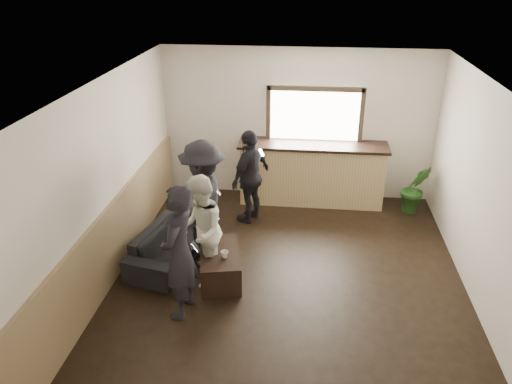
# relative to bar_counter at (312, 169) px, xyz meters

# --- Properties ---
(ground) EXTENTS (5.00, 6.00, 0.01)m
(ground) POSITION_rel_bar_counter_xyz_m (-0.30, -2.70, -0.64)
(ground) COLOR black
(room_shell) EXTENTS (5.01, 6.01, 2.80)m
(room_shell) POSITION_rel_bar_counter_xyz_m (-1.04, -2.70, 0.83)
(room_shell) COLOR silver
(room_shell) RESTS_ON ground
(bar_counter) EXTENTS (2.70, 0.68, 2.13)m
(bar_counter) POSITION_rel_bar_counter_xyz_m (0.00, 0.00, 0.00)
(bar_counter) COLOR tan
(bar_counter) RESTS_ON ground
(sofa) EXTENTS (1.11, 1.98, 0.55)m
(sofa) POSITION_rel_bar_counter_xyz_m (-2.05, -2.20, -0.37)
(sofa) COLOR black
(sofa) RESTS_ON ground
(coffee_table) EXTENTS (0.74, 1.08, 0.44)m
(coffee_table) POSITION_rel_bar_counter_xyz_m (-1.25, -2.70, -0.42)
(coffee_table) COLOR black
(coffee_table) RESTS_ON ground
(cup_a) EXTENTS (0.15, 0.15, 0.09)m
(cup_a) POSITION_rel_bar_counter_xyz_m (-1.38, -2.52, -0.16)
(cup_a) COLOR silver
(cup_a) RESTS_ON coffee_table
(cup_b) EXTENTS (0.14, 0.14, 0.10)m
(cup_b) POSITION_rel_bar_counter_xyz_m (-1.16, -2.83, -0.15)
(cup_b) COLOR silver
(cup_b) RESTS_ON coffee_table
(potted_plant) EXTENTS (0.56, 0.48, 0.91)m
(potted_plant) POSITION_rel_bar_counter_xyz_m (1.85, -0.24, -0.18)
(potted_plant) COLOR #2D6623
(potted_plant) RESTS_ON ground
(person_a) EXTENTS (0.52, 0.70, 1.79)m
(person_a) POSITION_rel_bar_counter_xyz_m (-1.60, -3.49, 0.26)
(person_a) COLOR black
(person_a) RESTS_ON ground
(person_b) EXTENTS (0.75, 0.88, 1.60)m
(person_b) POSITION_rel_bar_counter_xyz_m (-1.50, -2.76, 0.16)
(person_b) COLOR silver
(person_b) RESTS_ON ground
(person_c) EXTENTS (0.76, 1.23, 1.84)m
(person_c) POSITION_rel_bar_counter_xyz_m (-1.60, -2.04, 0.28)
(person_c) COLOR black
(person_c) RESTS_ON ground
(person_d) EXTENTS (0.82, 1.04, 1.65)m
(person_d) POSITION_rel_bar_counter_xyz_m (-1.03, -0.87, 0.18)
(person_d) COLOR black
(person_d) RESTS_ON ground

